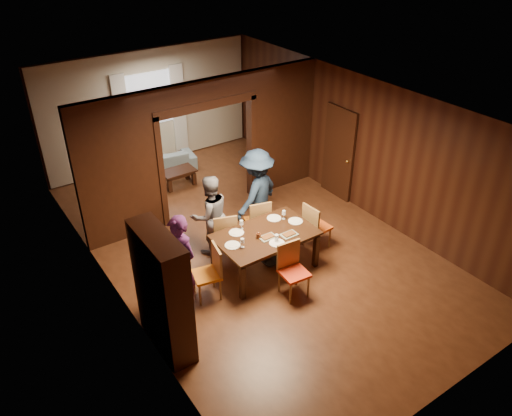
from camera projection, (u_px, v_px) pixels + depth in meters
floor at (251, 242)px, 9.97m from camera, size 9.00×9.00×0.00m
ceiling at (250, 102)px, 8.46m from camera, size 5.50×9.00×0.02m
room_walls at (201, 141)px, 10.51m from camera, size 5.52×9.01×2.90m
person_purple at (180, 264)px, 7.98m from camera, size 0.60×0.73×1.71m
person_grey at (210, 215)px, 9.32m from camera, size 0.81×0.65×1.61m
person_navy at (257, 193)px, 9.79m from camera, size 1.36×1.09×1.84m
sofa at (158, 162)px, 12.45m from camera, size 1.91×0.99×0.53m
serving_bowl at (271, 228)px, 8.95m from camera, size 0.33×0.33×0.08m
dining_table at (265, 251)px, 9.07m from camera, size 1.78×1.10×0.76m
coffee_table at (179, 178)px, 11.89m from camera, size 0.80×0.50×0.40m
chair_left at (206, 273)px, 8.35m from camera, size 0.52×0.52×0.97m
chair_right at (317, 225)px, 9.60m from camera, size 0.47×0.47×0.97m
chair_far_l at (224, 234)px, 9.36m from camera, size 0.56×0.56×0.97m
chair_far_r at (257, 220)px, 9.77m from camera, size 0.54×0.54×0.97m
chair_near at (294, 272)px, 8.39m from camera, size 0.48×0.48×0.97m
hutch at (163, 292)px, 7.17m from camera, size 0.40×1.20×2.00m
door_right at (339, 153)px, 11.08m from camera, size 0.06×0.90×2.10m
window_far at (149, 99)px, 12.21m from camera, size 1.20×0.03×1.30m
curtain_left at (123, 123)px, 12.05m from camera, size 0.35×0.06×2.40m
curtain_right at (179, 111)px, 12.78m from camera, size 0.35×0.06×2.40m
plate_left at (232, 245)px, 8.56m from camera, size 0.27×0.27×0.01m
plate_far_l at (236, 233)px, 8.89m from camera, size 0.27×0.27×0.01m
plate_far_r at (274, 218)px, 9.30m from camera, size 0.27×0.27×0.01m
plate_right at (295, 221)px, 9.22m from camera, size 0.27×0.27×0.01m
plate_near at (277, 243)px, 8.62m from camera, size 0.27×0.27×0.01m
platter_a at (268, 237)px, 8.76m from camera, size 0.30×0.20×0.04m
platter_b at (289, 234)px, 8.83m from camera, size 0.30×0.20×0.04m
wineglass_left at (242, 243)px, 8.47m from camera, size 0.08×0.08×0.18m
wineglass_far at (241, 225)px, 8.96m from camera, size 0.08×0.08×0.18m
wineglass_right at (284, 215)px, 9.25m from camera, size 0.08×0.08×0.18m
tumbler at (277, 238)px, 8.63m from camera, size 0.07×0.07×0.14m
condiment_jar at (259, 235)px, 8.74m from camera, size 0.08×0.08×0.11m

